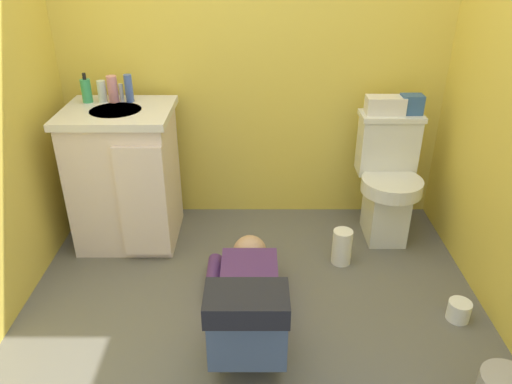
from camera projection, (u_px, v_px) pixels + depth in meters
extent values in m
cube|color=#605E55|center=(251.00, 307.00, 2.50)|extent=(2.82, 2.95, 0.04)
cube|color=#E3C549|center=(251.00, 25.00, 2.83)|extent=(2.48, 0.08, 2.40)
cube|color=silver|center=(383.00, 209.00, 2.97)|extent=(0.22, 0.30, 0.38)
cylinder|color=silver|center=(390.00, 185.00, 2.83)|extent=(0.35, 0.35, 0.08)
cube|color=silver|center=(385.00, 145.00, 2.92)|extent=(0.34, 0.17, 0.34)
cube|color=silver|center=(389.00, 116.00, 2.84)|extent=(0.36, 0.19, 0.03)
cube|color=silver|center=(124.00, 180.00, 2.88)|extent=(0.56, 0.48, 0.78)
cube|color=silver|center=(115.00, 112.00, 2.69)|extent=(0.60, 0.52, 0.04)
cylinder|color=silver|center=(114.00, 115.00, 2.67)|extent=(0.28, 0.28, 0.05)
cube|color=silver|center=(141.00, 203.00, 2.66)|extent=(0.26, 0.03, 0.66)
cylinder|color=silver|center=(119.00, 93.00, 2.78)|extent=(0.02, 0.02, 0.10)
cube|color=#512D6B|center=(247.00, 292.00, 2.45)|extent=(0.29, 0.52, 0.17)
sphere|color=tan|center=(248.00, 252.00, 2.73)|extent=(0.19, 0.19, 0.19)
cube|color=#4A5C77|center=(246.00, 328.00, 2.08)|extent=(0.31, 0.28, 0.20)
cube|color=#4A5C77|center=(246.00, 331.00, 1.90)|extent=(0.31, 0.12, 0.32)
cube|color=black|center=(245.00, 303.00, 1.78)|extent=(0.31, 0.19, 0.09)
cylinder|color=#512D6B|center=(212.00, 276.00, 2.60)|extent=(0.08, 0.30, 0.08)
cube|color=silver|center=(383.00, 105.00, 2.81)|extent=(0.22, 0.11, 0.10)
cube|color=#33598C|center=(409.00, 104.00, 2.81)|extent=(0.12, 0.09, 0.11)
cylinder|color=#39A164|center=(84.00, 91.00, 2.75)|extent=(0.06, 0.06, 0.13)
cylinder|color=black|center=(82.00, 76.00, 2.72)|extent=(0.02, 0.02, 0.04)
cylinder|color=silver|center=(100.00, 92.00, 2.76)|extent=(0.05, 0.05, 0.12)
cylinder|color=pink|center=(110.00, 89.00, 2.76)|extent=(0.06, 0.06, 0.15)
cylinder|color=#4662B8|center=(127.00, 88.00, 2.76)|extent=(0.04, 0.04, 0.16)
cylinder|color=white|center=(340.00, 247.00, 2.77)|extent=(0.11, 0.11, 0.21)
cylinder|color=white|center=(457.00, 310.00, 2.38)|extent=(0.11, 0.11, 0.10)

